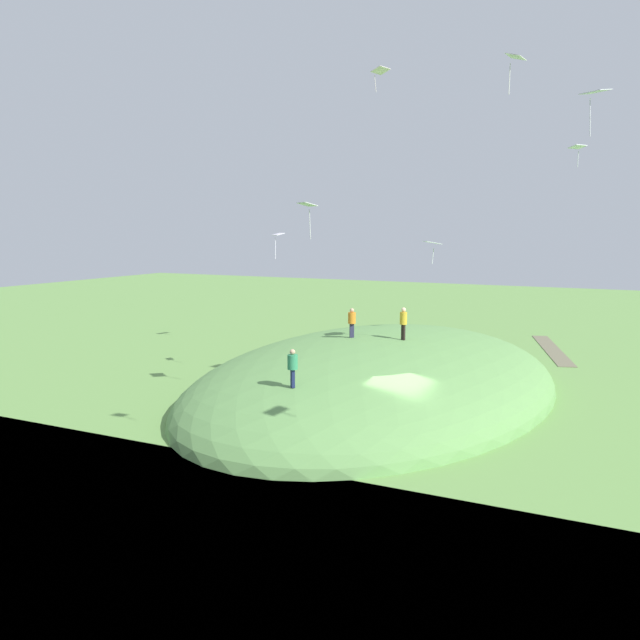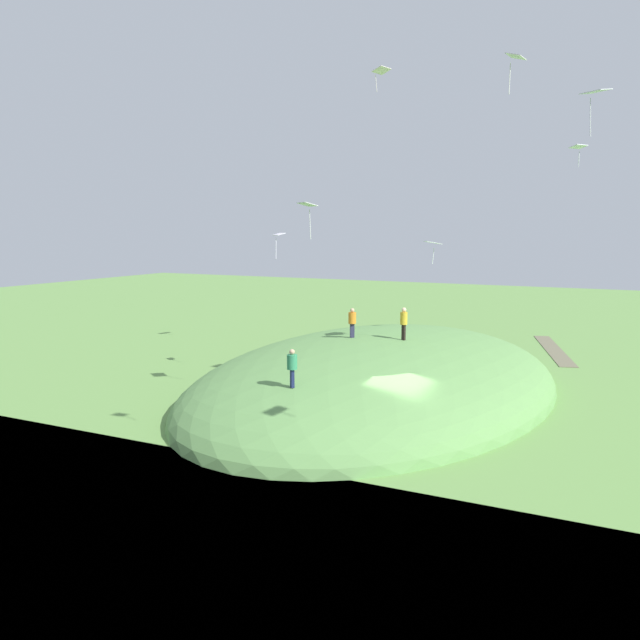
{
  "view_description": "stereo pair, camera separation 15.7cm",
  "coord_description": "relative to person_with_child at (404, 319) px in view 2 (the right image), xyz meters",
  "views": [
    {
      "loc": [
        -26.65,
        -9.19,
        8.95
      ],
      "look_at": [
        1.49,
        4.67,
        4.59
      ],
      "focal_mm": 36.94,
      "sensor_mm": 36.0,
      "label": 1
    },
    {
      "loc": [
        -26.58,
        -9.33,
        8.95
      ],
      "look_at": [
        1.49,
        4.67,
        4.59
      ],
      "focal_mm": 36.94,
      "sensor_mm": 36.0,
      "label": 2
    }
  ],
  "objects": [
    {
      "name": "ground_plane",
      "position": [
        -6.53,
        -2.18,
        -4.15
      ],
      "size": [
        160.0,
        160.0,
        0.0
      ],
      "primitive_type": "plane",
      "color": "#659448"
    },
    {
      "name": "grass_hill",
      "position": [
        0.87,
        1.66,
        -4.15
      ],
      "size": [
        29.54,
        18.7,
        6.18
      ],
      "primitive_type": "ellipsoid",
      "color": "#60934E",
      "rests_on": "ground_plane"
    },
    {
      "name": "dirt_path",
      "position": [
        17.77,
        -5.58,
        -4.13
      ],
      "size": [
        12.62,
        4.65,
        0.04
      ],
      "primitive_type": "cube",
      "rotation": [
        0.0,
        0.0,
        0.28
      ],
      "color": "#6A654D",
      "rests_on": "ground_plane"
    },
    {
      "name": "person_with_child",
      "position": [
        0.0,
        0.0,
        0.0
      ],
      "size": [
        0.52,
        0.52,
        1.76
      ],
      "rotation": [
        0.0,
        0.0,
        1.11
      ],
      "color": "black",
      "rests_on": "grass_hill"
    },
    {
      "name": "person_on_hilltop",
      "position": [
        -0.57,
        2.76,
        -0.09
      ],
      "size": [
        0.59,
        0.59,
        1.62
      ],
      "rotation": [
        0.0,
        0.0,
        5.39
      ],
      "color": "#282844",
      "rests_on": "grass_hill"
    },
    {
      "name": "person_watching_kites",
      "position": [
        -9.21,
        1.73,
        -0.86
      ],
      "size": [
        0.62,
        0.62,
        1.65
      ],
      "rotation": [
        0.0,
        0.0,
        3.95
      ],
      "color": "#1A234C",
      "rests_on": "grass_hill"
    },
    {
      "name": "kite_0",
      "position": [
        3.81,
        -7.93,
        8.94
      ],
      "size": [
        1.0,
        0.94,
        1.1
      ],
      "color": "white"
    },
    {
      "name": "kite_1",
      "position": [
        -4.19,
        3.61,
        5.91
      ],
      "size": [
        1.17,
        1.24,
        1.8
      ],
      "color": "white"
    },
    {
      "name": "kite_3",
      "position": [
        -0.44,
        -1.61,
        4.09
      ],
      "size": [
        1.38,
        1.24,
        1.17
      ],
      "color": "white"
    },
    {
      "name": "kite_4",
      "position": [
        0.45,
        7.94,
        4.39
      ],
      "size": [
        0.85,
        0.91,
        1.52
      ],
      "color": "white"
    },
    {
      "name": "kite_5",
      "position": [
        -1.75,
        -5.63,
        12.36
      ],
      "size": [
        1.11,
        0.82,
        1.77
      ],
      "color": "white"
    },
    {
      "name": "kite_6",
      "position": [
        -1.6,
        -9.02,
        10.57
      ],
      "size": [
        1.28,
        1.36,
        1.96
      ],
      "color": "white"
    },
    {
      "name": "kite_7",
      "position": [
        7.03,
        4.22,
        14.61
      ],
      "size": [
        1.28,
        1.02,
        1.45
      ],
      "color": "white"
    }
  ]
}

